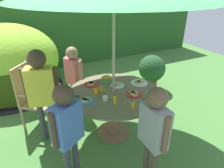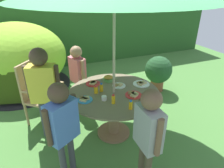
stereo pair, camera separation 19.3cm
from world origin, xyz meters
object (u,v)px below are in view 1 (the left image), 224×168
child_in_blue_shirt (67,124)px  plate_far_left (91,84)px  potted_plant (152,70)px  child_in_grey_shirt (154,126)px  garden_table (113,103)px  child_in_yellow_shirt (41,86)px  juice_bottle_near_right (115,99)px  juice_bottle_center_back (101,88)px  wooden_chair (34,94)px  snack_bowl (106,79)px  child_in_pink_shirt (73,71)px  cup_near (105,98)px  plate_far_right (86,100)px  plate_back_edge (133,94)px  plate_center_front (139,83)px  juice_bottle_mid_left (133,104)px  juice_bottle_near_left (96,90)px  plate_front_edge (117,85)px  dome_tent (9,59)px

child_in_blue_shirt → plate_far_left: 1.03m
potted_plant → child_in_grey_shirt: child_in_grey_shirt is taller
garden_table → child_in_blue_shirt: size_ratio=1.04×
garden_table → child_in_yellow_shirt: child_in_yellow_shirt is taller
juice_bottle_near_right → juice_bottle_center_back: bearing=95.2°
child_in_grey_shirt → plate_far_left: size_ratio=5.59×
wooden_chair → juice_bottle_near_right: wooden_chair is taller
potted_plant → snack_bowl: size_ratio=4.51×
wooden_chair → child_in_yellow_shirt: bearing=-130.5°
garden_table → wooden_chair: 1.28m
child_in_pink_shirt → cup_near: child_in_pink_shirt is taller
child_in_pink_shirt → plate_far_right: size_ratio=5.98×
cup_near → plate_back_edge: bearing=-4.8°
potted_plant → juice_bottle_center_back: bearing=-150.9°
child_in_yellow_shirt → plate_center_front: 1.42m
plate_back_edge → cup_near: bearing=175.2°
wooden_chair → juice_bottle_mid_left: bearing=-102.4°
child_in_pink_shirt → plate_far_left: 0.57m
child_in_pink_shirt → child_in_grey_shirt: (0.30, -1.84, 0.03)m
wooden_chair → juice_bottle_near_left: 1.08m
garden_table → plate_center_front: size_ratio=5.14×
child_in_yellow_shirt → plate_far_right: size_ratio=6.97×
potted_plant → juice_bottle_mid_left: size_ratio=6.33×
child_in_pink_shirt → juice_bottle_near_right: 1.21m
garden_table → juice_bottle_mid_left: bearing=-86.8°
plate_front_edge → wooden_chair: bearing=150.0°
dome_tent → plate_far_left: size_ratio=11.39×
plate_far_right → child_in_blue_shirt: bearing=-129.6°
snack_bowl → juice_bottle_mid_left: (-0.04, -0.84, 0.02)m
wooden_chair → plate_far_left: (0.81, -0.45, 0.19)m
plate_far_right → child_in_pink_shirt: bearing=82.3°
plate_center_front → juice_bottle_center_back: (-0.63, 0.02, 0.05)m
juice_bottle_near_left → wooden_chair: bearing=136.0°
plate_far_left → juice_bottle_near_right: 0.63m
potted_plant → child_in_yellow_shirt: 2.45m
dome_tent → plate_far_left: bearing=-45.6°
child_in_pink_shirt → potted_plant: bearing=73.1°
wooden_chair → snack_bowl: (1.07, -0.43, 0.22)m
potted_plant → plate_back_edge: (-1.21, -1.15, 0.29)m
child_in_blue_shirt → plate_far_right: child_in_blue_shirt is taller
plate_far_left → potted_plant: bearing=20.7°
snack_bowl → plate_back_edge: size_ratio=0.75×
plate_far_left → cup_near: bearing=-90.6°
dome_tent → plate_back_edge: size_ratio=10.96×
child_in_grey_shirt → juice_bottle_near_left: size_ratio=10.79×
child_in_pink_shirt → plate_center_front: bearing=24.3°
juice_bottle_center_back → plate_back_edge: bearing=-37.1°
plate_center_front → juice_bottle_near_left: size_ratio=2.21×
plate_back_edge → snack_bowl: bearing=104.6°
potted_plant → plate_back_edge: size_ratio=3.37×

